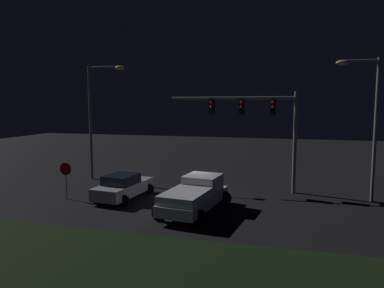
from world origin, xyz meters
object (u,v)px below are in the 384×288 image
Objects in this scene: street_lamp_left at (97,108)px; street_lamp_right at (368,112)px; traffic_signal_gantry at (256,116)px; pickup_truck at (196,193)px; car_sedan at (123,187)px; stop_sign at (66,174)px.

street_lamp_right is (18.26, -1.39, -0.16)m from street_lamp_left.
pickup_truck is at bearing -114.86° from traffic_signal_gantry.
street_lamp_left is 1.02× the size of street_lamp_right.
car_sedan is 0.55× the size of street_lamp_right.
traffic_signal_gantry is 6.50m from street_lamp_right.
stop_sign reaches higher than pickup_truck.
traffic_signal_gantry is at bearing 25.66° from stop_sign.
pickup_truck is at bearing -33.72° from street_lamp_left.
street_lamp_left reaches higher than stop_sign.
pickup_truck is 11.92m from street_lamp_left.
stop_sign is (-17.20, -4.31, -3.66)m from street_lamp_right.
street_lamp_right is 18.11m from stop_sign.
pickup_truck is at bearing -152.22° from street_lamp_right.
street_lamp_right is at bearing -54.73° from pickup_truck.
street_lamp_right reaches higher than car_sedan.
street_lamp_left reaches higher than pickup_truck.
stop_sign is at bearing -154.34° from traffic_signal_gantry.
street_lamp_right is (13.96, 3.30, 4.48)m from car_sedan.
street_lamp_left is (-9.22, 6.15, 4.38)m from pickup_truck.
street_lamp_right is at bearing -4.36° from street_lamp_left.
stop_sign is (1.06, -5.70, -3.82)m from street_lamp_left.
pickup_truck is 0.67× the size of street_lamp_right.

